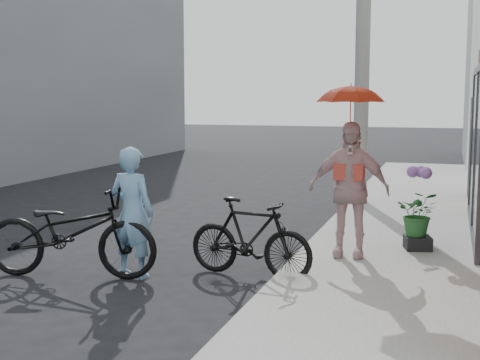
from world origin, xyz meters
The scene contains 11 objects.
ground centered at (0.00, 0.00, 0.00)m, with size 80.00×80.00×0.00m, color black.
sidewalk centered at (2.10, 2.00, 0.06)m, with size 2.20×24.00×0.12m, color gray.
curb centered at (0.94, 2.00, 0.06)m, with size 0.12×24.00×0.12m, color #9E9E99.
utility_pole centered at (1.10, 6.00, 3.50)m, with size 0.28×0.28×7.00m, color #9E9E99.
officer centered at (-0.85, 0.08, 0.80)m, with size 0.58×0.38×1.59m, color #7CB3DD.
bike_left centered at (-1.56, -0.15, 0.56)m, with size 0.74×2.12×1.12m, color black.
bike_right centered at (0.51, 0.52, 0.48)m, with size 0.45×1.61×0.97m, color black.
kimono_woman centered at (1.55, 1.45, 0.99)m, with size 1.02×0.43×1.75m, color beige.
parasol centered at (1.55, 1.45, 2.24)m, with size 0.83×0.83×0.73m, color red.
planter centered at (2.40, 2.12, 0.21)m, with size 0.34×0.34×0.18m, color black.
potted_plant centered at (2.40, 2.12, 0.61)m, with size 0.56×0.49×0.62m, color #28642D.
Camera 1 is at (2.78, -7.07, 2.20)m, focal length 50.00 mm.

